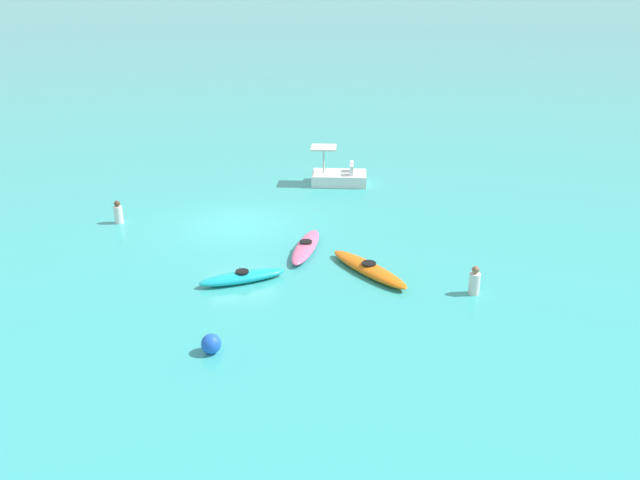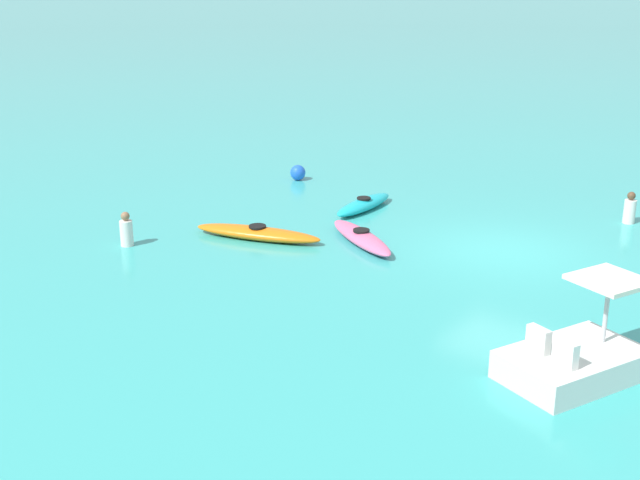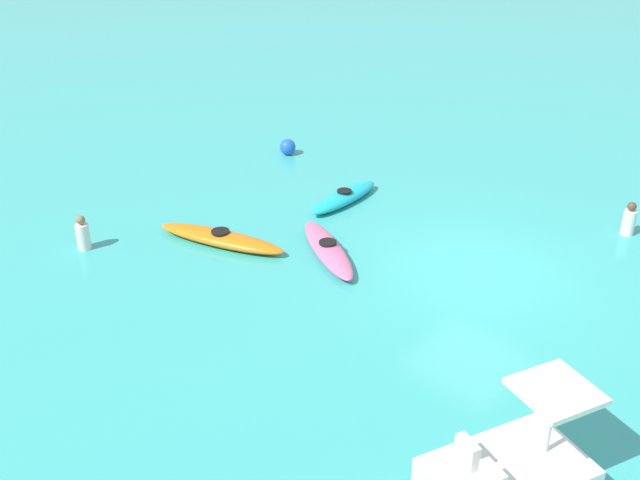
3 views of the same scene
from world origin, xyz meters
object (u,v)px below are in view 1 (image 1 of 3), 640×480
Objects in this scene: kayak_pink at (306,247)px; kayak_cyan at (242,277)px; person_by_kayaks at (474,282)px; buoy_blue at (211,344)px; kayak_orange at (369,269)px; person_near_shore at (118,213)px; pedal_boat_white at (339,176)px.

kayak_cyan is at bearing -54.38° from kayak_pink.
kayak_pink is at bearing -138.62° from person_by_kayaks.
kayak_cyan is 3.08× the size of person_by_kayaks.
kayak_pink is at bearing 144.92° from buoy_blue.
kayak_cyan and kayak_orange have the same top height.
buoy_blue is at bearing 12.26° from person_near_shore.
person_near_shore is 13.40m from person_by_kayaks.
kayak_orange is (0.49, 3.88, -0.00)m from kayak_cyan.
kayak_orange is at bearing 47.65° from person_near_shore.
person_near_shore is (2.50, -9.46, 0.05)m from pedal_boat_white.
kayak_orange is at bearing 32.33° from kayak_pink.
buoy_blue is (12.57, -7.27, -0.09)m from pedal_boat_white.
pedal_boat_white reaches higher than person_near_shore.
pedal_boat_white is 11.49m from person_by_kayaks.
buoy_blue reaches higher than kayak_orange.
kayak_cyan is 3.08× the size of person_near_shore.
buoy_blue is at bearing -30.05° from pedal_boat_white.
kayak_pink is at bearing 52.98° from person_near_shore.
kayak_pink is 1.09× the size of pedal_boat_white.
kayak_orange is at bearing 121.59° from buoy_blue.
person_by_kayaks is at bearing 41.38° from kayak_pink.
kayak_pink is 2.66m from kayak_orange.
person_near_shore is (-6.33, -3.60, 0.22)m from kayak_cyan.
pedal_boat_white reaches higher than kayak_orange.
buoy_blue is at bearing -20.60° from kayak_cyan.
person_by_kayaks reaches higher than buoy_blue.
kayak_orange is 6.94× the size of buoy_blue.
kayak_pink is 1.11× the size of kayak_cyan.
kayak_cyan is at bearing 29.61° from person_near_shore.
kayak_cyan is 0.78× the size of kayak_orange.
buoy_blue is (3.74, -1.41, 0.09)m from kayak_cyan.
kayak_orange is (2.25, 1.42, -0.00)m from kayak_pink.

